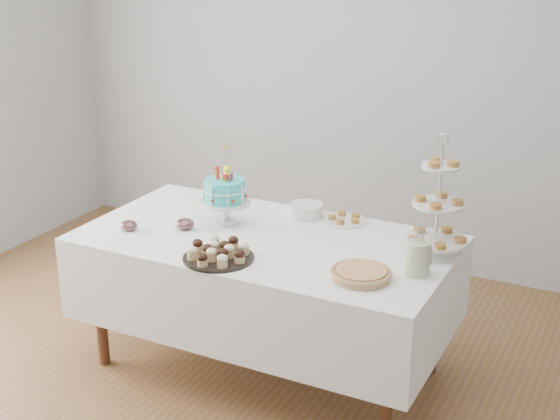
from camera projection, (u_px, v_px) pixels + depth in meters
The scene contains 12 objects.
floor at pixel (239, 394), 4.04m from camera, with size 5.00×5.00×0.00m, color brown.
walls at pixel (234, 143), 3.58m from camera, with size 5.04×4.04×2.70m.
table at pixel (266, 277), 4.11m from camera, with size 1.92×1.02×0.77m.
birthday_cake at pixel (225, 203), 4.18m from camera, with size 0.28×0.28×0.42m.
cupcake_tray at pixel (218, 252), 3.76m from camera, with size 0.35×0.35×0.08m.
pie at pixel (361, 273), 3.55m from camera, with size 0.28×0.28×0.04m.
tiered_stand at pixel (438, 205), 3.75m from camera, with size 0.31×0.31×0.61m.
plate_stack at pixel (306, 211), 4.30m from camera, with size 0.19×0.19×0.07m.
pastry_plate at pixel (345, 219), 4.24m from camera, with size 0.24×0.24×0.04m.
jam_bowl_a at pixel (129, 226), 4.12m from camera, with size 0.09×0.09×0.05m.
jam_bowl_b at pixel (185, 224), 4.13m from camera, with size 0.10×0.10×0.06m.
utensil_pitcher at pixel (419, 257), 3.57m from camera, with size 0.11×0.11×0.25m.
Camera 1 is at (1.76, -2.99, 2.29)m, focal length 50.00 mm.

